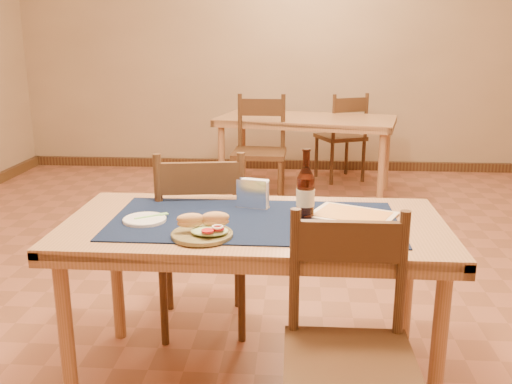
# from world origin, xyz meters

# --- Properties ---
(room) EXTENTS (6.04, 7.04, 2.84)m
(room) POSITION_xyz_m (0.00, 0.00, 1.40)
(room) COLOR #9B5B43
(room) RESTS_ON ground
(main_table) EXTENTS (1.60, 0.80, 0.75)m
(main_table) POSITION_xyz_m (0.00, -0.80, 0.67)
(main_table) COLOR #A8764F
(main_table) RESTS_ON ground
(placemat) EXTENTS (1.20, 0.60, 0.01)m
(placemat) POSITION_xyz_m (0.00, -0.80, 0.75)
(placemat) COLOR #0F1A39
(placemat) RESTS_ON main_table
(baseboard) EXTENTS (6.00, 7.00, 0.10)m
(baseboard) POSITION_xyz_m (0.00, 0.00, 0.05)
(baseboard) COLOR #4A321A
(baseboard) RESTS_ON ground
(back_table) EXTENTS (1.80, 1.16, 0.75)m
(back_table) POSITION_xyz_m (0.26, 2.43, 0.67)
(back_table) COLOR #A8764F
(back_table) RESTS_ON ground
(chair_main_far) EXTENTS (0.52, 0.52, 0.98)m
(chair_main_far) POSITION_xyz_m (-0.30, -0.36, 0.51)
(chair_main_far) COLOR #4A321A
(chair_main_far) RESTS_ON ground
(chair_main_near) EXTENTS (0.44, 0.44, 0.94)m
(chair_main_near) POSITION_xyz_m (0.36, -1.37, 0.49)
(chair_main_near) COLOR #4A321A
(chair_main_near) RESTS_ON ground
(chair_back_near) EXTENTS (0.47, 0.47, 1.00)m
(chair_back_near) POSITION_xyz_m (-0.16, 1.94, 0.52)
(chair_back_near) COLOR #4A321A
(chair_back_near) RESTS_ON ground
(chair_back_far) EXTENTS (0.57, 0.57, 0.94)m
(chair_back_far) POSITION_xyz_m (0.65, 2.96, 0.49)
(chair_back_far) COLOR #4A321A
(chair_back_far) RESTS_ON ground
(sandwich_plate) EXTENTS (0.24, 0.24, 0.09)m
(sandwich_plate) POSITION_xyz_m (-0.18, -1.02, 0.78)
(sandwich_plate) COLOR olive
(sandwich_plate) RESTS_ON placemat
(side_plate) EXTENTS (0.18, 0.18, 0.02)m
(side_plate) POSITION_xyz_m (-0.46, -0.85, 0.76)
(side_plate) COLOR white
(side_plate) RESTS_ON placemat
(fork) EXTENTS (0.13, 0.10, 0.00)m
(fork) POSITION_xyz_m (-0.42, -0.82, 0.77)
(fork) COLOR #8DE27C
(fork) RESTS_ON side_plate
(beer_bottle) EXTENTS (0.08, 0.08, 0.29)m
(beer_bottle) POSITION_xyz_m (0.21, -0.74, 0.86)
(beer_bottle) COLOR #45180C
(beer_bottle) RESTS_ON placemat
(napkin_holder) EXTENTS (0.16, 0.09, 0.13)m
(napkin_holder) POSITION_xyz_m (-0.02, -0.62, 0.82)
(napkin_holder) COLOR white
(napkin_holder) RESTS_ON placemat
(menu_card) EXTENTS (0.42, 0.37, 0.01)m
(menu_card) POSITION_xyz_m (0.42, -0.70, 0.76)
(menu_card) COLOR beige
(menu_card) RESTS_ON placemat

